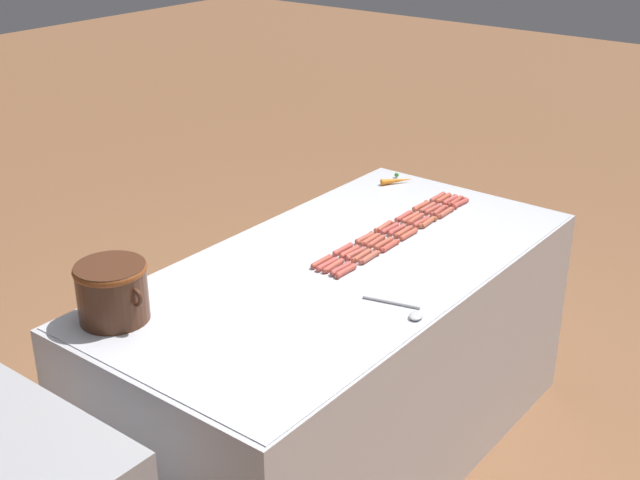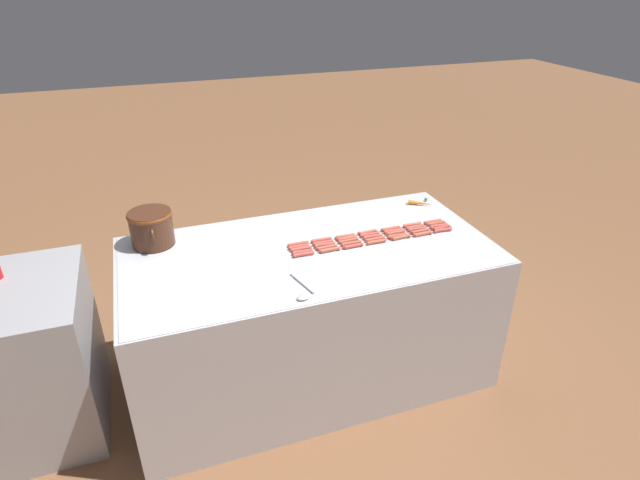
% 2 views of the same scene
% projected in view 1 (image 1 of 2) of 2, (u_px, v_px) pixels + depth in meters
% --- Properties ---
extents(ground_plane, '(20.00, 20.00, 0.00)m').
position_uv_depth(ground_plane, '(339.00, 450.00, 3.78)').
color(ground_plane, brown).
extents(griddle_counter, '(1.08, 2.16, 0.92)m').
position_uv_depth(griddle_counter, '(340.00, 362.00, 3.59)').
color(griddle_counter, '#BCBCC1').
rests_on(griddle_counter, ground_plane).
extents(hot_dog_0, '(0.03, 0.13, 0.02)m').
position_uv_depth(hot_dog_0, '(460.00, 203.00, 3.98)').
color(hot_dog_0, '#B8463B').
rests_on(hot_dog_0, griddle_counter).
extents(hot_dog_1, '(0.03, 0.13, 0.02)m').
position_uv_depth(hot_dog_1, '(445.00, 213.00, 3.87)').
color(hot_dog_1, '#B4533E').
rests_on(hot_dog_1, griddle_counter).
extents(hot_dog_2, '(0.03, 0.13, 0.02)m').
position_uv_depth(hot_dog_2, '(428.00, 222.00, 3.77)').
color(hot_dog_2, '#AE5338').
rests_on(hot_dog_2, griddle_counter).
extents(hot_dog_3, '(0.02, 0.13, 0.02)m').
position_uv_depth(hot_dog_3, '(409.00, 234.00, 3.65)').
color(hot_dog_3, '#B84E3A').
rests_on(hot_dog_3, griddle_counter).
extents(hot_dog_4, '(0.03, 0.13, 0.02)m').
position_uv_depth(hot_dog_4, '(390.00, 246.00, 3.54)').
color(hot_dog_4, '#B94739').
rests_on(hot_dog_4, griddle_counter).
extents(hot_dog_5, '(0.03, 0.13, 0.02)m').
position_uv_depth(hot_dog_5, '(369.00, 257.00, 3.44)').
color(hot_dog_5, '#AF5341').
rests_on(hot_dog_5, griddle_counter).
extents(hot_dog_6, '(0.03, 0.13, 0.02)m').
position_uv_depth(hot_dog_6, '(346.00, 271.00, 3.32)').
color(hot_dog_6, '#B8483D').
rests_on(hot_dog_6, griddle_counter).
extents(hot_dog_7, '(0.03, 0.13, 0.02)m').
position_uv_depth(hot_dog_7, '(456.00, 201.00, 4.00)').
color(hot_dog_7, '#AF463B').
rests_on(hot_dog_7, griddle_counter).
extents(hot_dog_8, '(0.03, 0.13, 0.02)m').
position_uv_depth(hot_dog_8, '(439.00, 211.00, 3.89)').
color(hot_dog_8, '#B34C3E').
rests_on(hot_dog_8, griddle_counter).
extents(hot_dog_9, '(0.03, 0.13, 0.02)m').
position_uv_depth(hot_dog_9, '(421.00, 222.00, 3.78)').
color(hot_dog_9, '#B3473C').
rests_on(hot_dog_9, griddle_counter).
extents(hot_dog_10, '(0.03, 0.13, 0.02)m').
position_uv_depth(hot_dog_10, '(403.00, 232.00, 3.67)').
color(hot_dog_10, '#AE503B').
rests_on(hot_dog_10, griddle_counter).
extents(hot_dog_11, '(0.02, 0.13, 0.02)m').
position_uv_depth(hot_dog_11, '(383.00, 243.00, 3.56)').
color(hot_dog_11, '#AB4D38').
rests_on(hot_dog_11, griddle_counter).
extents(hot_dog_12, '(0.03, 0.13, 0.02)m').
position_uv_depth(hot_dog_12, '(362.00, 256.00, 3.45)').
color(hot_dog_12, '#B0523E').
rests_on(hot_dog_12, griddle_counter).
extents(hot_dog_13, '(0.03, 0.13, 0.02)m').
position_uv_depth(hot_dog_13, '(341.00, 268.00, 3.34)').
color(hot_dog_13, '#AB4741').
rests_on(hot_dog_13, griddle_counter).
extents(hot_dog_14, '(0.03, 0.13, 0.02)m').
position_uv_depth(hot_dog_14, '(450.00, 200.00, 4.02)').
color(hot_dog_14, '#B74940').
rests_on(hot_dog_14, griddle_counter).
extents(hot_dog_15, '(0.03, 0.13, 0.02)m').
position_uv_depth(hot_dog_15, '(433.00, 209.00, 3.91)').
color(hot_dog_15, '#AC4A3E').
rests_on(hot_dog_15, griddle_counter).
extents(hot_dog_16, '(0.03, 0.13, 0.02)m').
position_uv_depth(hot_dog_16, '(416.00, 219.00, 3.80)').
color(hot_dog_16, '#AF4D3A').
rests_on(hot_dog_16, griddle_counter).
extents(hot_dog_17, '(0.03, 0.13, 0.02)m').
position_uv_depth(hot_dog_17, '(397.00, 230.00, 3.69)').
color(hot_dog_17, '#B84A41').
rests_on(hot_dog_17, griddle_counter).
extents(hot_dog_18, '(0.03, 0.13, 0.02)m').
position_uv_depth(hot_dog_18, '(376.00, 242.00, 3.58)').
color(hot_dog_18, '#AD4C3B').
rests_on(hot_dog_18, griddle_counter).
extents(hot_dog_19, '(0.03, 0.13, 0.02)m').
position_uv_depth(hot_dog_19, '(355.00, 254.00, 3.47)').
color(hot_dog_19, '#AB4B40').
rests_on(hot_dog_19, griddle_counter).
extents(hot_dog_20, '(0.03, 0.13, 0.02)m').
position_uv_depth(hot_dog_20, '(334.00, 266.00, 3.36)').
color(hot_dog_20, '#B84E3F').
rests_on(hot_dog_20, griddle_counter).
extents(hot_dog_21, '(0.02, 0.13, 0.02)m').
position_uv_depth(hot_dog_21, '(443.00, 198.00, 4.04)').
color(hot_dog_21, '#B85139').
rests_on(hot_dog_21, griddle_counter).
extents(hot_dog_22, '(0.02, 0.13, 0.02)m').
position_uv_depth(hot_dog_22, '(427.00, 208.00, 3.93)').
color(hot_dog_22, '#AC5141').
rests_on(hot_dog_22, griddle_counter).
extents(hot_dog_23, '(0.03, 0.13, 0.02)m').
position_uv_depth(hot_dog_23, '(410.00, 218.00, 3.82)').
color(hot_dog_23, '#B4503C').
rests_on(hot_dog_23, griddle_counter).
extents(hot_dog_24, '(0.03, 0.13, 0.02)m').
position_uv_depth(hot_dog_24, '(390.00, 228.00, 3.71)').
color(hot_dog_24, '#B04740').
rests_on(hot_dog_24, griddle_counter).
extents(hot_dog_25, '(0.03, 0.13, 0.02)m').
position_uv_depth(hot_dog_25, '(370.00, 239.00, 3.60)').
color(hot_dog_25, '#B3503C').
rests_on(hot_dog_25, griddle_counter).
extents(hot_dog_26, '(0.03, 0.13, 0.02)m').
position_uv_depth(hot_dog_26, '(349.00, 252.00, 3.49)').
color(hot_dog_26, '#B74A3C').
rests_on(hot_dog_26, griddle_counter).
extents(hot_dog_27, '(0.03, 0.13, 0.02)m').
position_uv_depth(hot_dog_27, '(327.00, 264.00, 3.38)').
color(hot_dog_27, '#B94842').
rests_on(hot_dog_27, griddle_counter).
extents(hot_dog_28, '(0.02, 0.13, 0.02)m').
position_uv_depth(hot_dog_28, '(438.00, 197.00, 4.05)').
color(hot_dog_28, '#AB4D3E').
rests_on(hot_dog_28, griddle_counter).
extents(hot_dog_29, '(0.03, 0.13, 0.02)m').
position_uv_depth(hot_dog_29, '(421.00, 206.00, 3.95)').
color(hot_dog_29, '#B5513A').
rests_on(hot_dog_29, griddle_counter).
extents(hot_dog_30, '(0.03, 0.13, 0.02)m').
position_uv_depth(hot_dog_30, '(404.00, 216.00, 3.83)').
color(hot_dog_30, '#B5473C').
rests_on(hot_dog_30, griddle_counter).
extents(hot_dog_31, '(0.03, 0.13, 0.02)m').
position_uv_depth(hot_dog_31, '(384.00, 227.00, 3.72)').
color(hot_dog_31, '#B5523D').
rests_on(hot_dog_31, griddle_counter).
extents(hot_dog_32, '(0.03, 0.13, 0.02)m').
position_uv_depth(hot_dog_32, '(365.00, 238.00, 3.61)').
color(hot_dog_32, '#AC4F3D').
rests_on(hot_dog_32, griddle_counter).
extents(hot_dog_33, '(0.03, 0.13, 0.02)m').
position_uv_depth(hot_dog_33, '(343.00, 249.00, 3.51)').
color(hot_dog_33, '#AF473D').
rests_on(hot_dog_33, griddle_counter).
extents(hot_dog_34, '(0.02, 0.13, 0.02)m').
position_uv_depth(hot_dog_34, '(322.00, 261.00, 3.40)').
color(hot_dog_34, '#AE4838').
rests_on(hot_dog_34, griddle_counter).
extents(bean_pot, '(0.32, 0.26, 0.21)m').
position_uv_depth(bean_pot, '(112.00, 289.00, 2.95)').
color(bean_pot, '#472616').
rests_on(bean_pot, griddle_counter).
extents(serving_spoon, '(0.27, 0.11, 0.02)m').
position_uv_depth(serving_spoon, '(408.00, 311.00, 3.03)').
color(serving_spoon, '#B7B7BC').
rests_on(serving_spoon, griddle_counter).
extents(carrot, '(0.12, 0.16, 0.03)m').
position_uv_depth(carrot, '(397.00, 180.00, 4.25)').
color(carrot, orange).
rests_on(carrot, griddle_counter).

